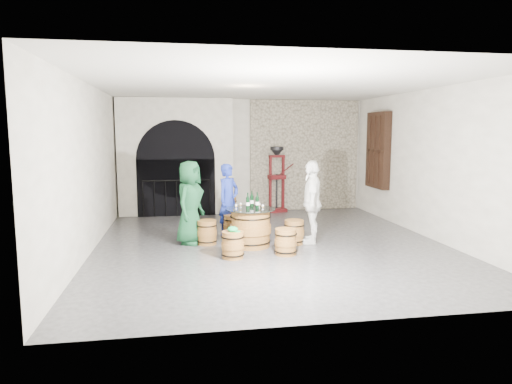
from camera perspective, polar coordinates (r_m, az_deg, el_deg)
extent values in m
plane|color=#2F2F32|center=(9.45, 1.76, -6.45)|extent=(8.00, 8.00, 0.00)
plane|color=beige|center=(13.14, -1.63, 4.55)|extent=(8.00, 0.00, 8.00)
plane|color=beige|center=(5.35, 10.21, 0.09)|extent=(8.00, 0.00, 8.00)
plane|color=beige|center=(9.18, -20.19, 2.80)|extent=(0.00, 8.00, 8.00)
plane|color=beige|center=(10.46, 20.98, 3.29)|extent=(0.00, 8.00, 8.00)
plane|color=beige|center=(9.22, 1.84, 13.23)|extent=(8.00, 8.00, 0.00)
cube|color=#9F957F|center=(13.44, 6.05, 4.58)|extent=(3.20, 0.12, 3.18)
cube|color=beige|center=(12.76, -9.98, 4.35)|extent=(3.10, 0.50, 3.18)
cube|color=black|center=(12.57, -9.90, 0.53)|extent=(2.10, 0.03, 1.55)
cylinder|color=black|center=(12.50, -9.98, 4.05)|extent=(2.10, 0.03, 2.10)
cylinder|color=black|center=(12.48, -9.93, 1.43)|extent=(1.79, 0.04, 0.04)
cylinder|color=black|center=(12.58, -13.94, -0.89)|extent=(0.02, 0.02, 0.98)
cylinder|color=black|center=(12.56, -12.59, -0.86)|extent=(0.02, 0.02, 0.98)
cylinder|color=black|center=(12.55, -11.23, -0.83)|extent=(0.02, 0.02, 0.98)
cylinder|color=black|center=(12.54, -9.88, -0.80)|extent=(0.02, 0.02, 0.98)
cylinder|color=black|center=(12.55, -8.52, -0.77)|extent=(0.02, 0.02, 0.98)
cylinder|color=black|center=(12.55, -7.16, -0.74)|extent=(0.02, 0.02, 0.98)
cylinder|color=black|center=(12.57, -5.80, -0.71)|extent=(0.02, 0.02, 0.98)
cube|color=black|center=(12.53, 15.02, 5.06)|extent=(0.20, 1.10, 2.00)
cube|color=black|center=(12.51, 14.81, 5.07)|extent=(0.06, 0.88, 1.76)
cube|color=black|center=(12.52, 14.93, 5.07)|extent=(0.22, 0.92, 0.06)
cube|color=black|center=(12.26, 15.49, 5.00)|extent=(0.22, 0.06, 1.80)
cube|color=black|center=(12.52, 14.93, 5.07)|extent=(0.22, 0.06, 1.80)
cube|color=black|center=(12.79, 14.40, 5.13)|extent=(0.22, 0.06, 1.80)
cylinder|color=#935C2A|center=(9.14, -0.69, -4.59)|extent=(0.77, 0.77, 0.73)
cylinder|color=#935C2A|center=(9.14, -0.69, -4.59)|extent=(0.82, 0.82, 0.16)
torus|color=black|center=(9.20, -0.68, -6.09)|extent=(0.82, 0.82, 0.02)
torus|color=black|center=(9.09, -0.69, -3.06)|extent=(0.82, 0.82, 0.02)
cylinder|color=#935C2A|center=(9.07, -0.69, -2.28)|extent=(0.78, 0.78, 0.02)
cylinder|color=black|center=(9.07, -0.69, -2.12)|extent=(1.00, 1.00, 0.01)
cylinder|color=#935C2A|center=(9.40, -6.17, -5.09)|extent=(0.39, 0.39, 0.47)
cylinder|color=#935C2A|center=(9.40, -6.17, -5.09)|extent=(0.42, 0.42, 0.10)
torus|color=black|center=(9.44, -6.16, -6.04)|extent=(0.43, 0.43, 0.02)
torus|color=black|center=(9.36, -6.18, -4.12)|extent=(0.43, 0.43, 0.02)
cylinder|color=#935C2A|center=(9.35, -6.19, -3.61)|extent=(0.40, 0.40, 0.02)
cylinder|color=#935C2A|center=(9.99, -2.93, -4.30)|extent=(0.39, 0.39, 0.47)
cylinder|color=#935C2A|center=(9.99, -2.93, -4.30)|extent=(0.42, 0.42, 0.10)
torus|color=black|center=(10.02, -2.93, -5.20)|extent=(0.43, 0.43, 0.02)
torus|color=black|center=(9.95, -2.94, -3.39)|extent=(0.43, 0.43, 0.02)
cylinder|color=#935C2A|center=(9.94, -2.94, -2.91)|extent=(0.40, 0.40, 0.02)
cylinder|color=#935C2A|center=(9.40, 4.78, -5.06)|extent=(0.39, 0.39, 0.47)
cylinder|color=#935C2A|center=(9.40, 4.78, -5.06)|extent=(0.42, 0.42, 0.10)
torus|color=black|center=(9.44, 4.77, -6.02)|extent=(0.43, 0.43, 0.02)
torus|color=black|center=(9.37, 4.80, -4.10)|extent=(0.43, 0.43, 0.02)
cylinder|color=#935C2A|center=(9.35, 4.80, -3.58)|extent=(0.40, 0.40, 0.02)
cylinder|color=#935C2A|center=(8.58, 3.73, -6.29)|extent=(0.39, 0.39, 0.47)
cylinder|color=#935C2A|center=(8.58, 3.73, -6.29)|extent=(0.42, 0.42, 0.10)
torus|color=black|center=(8.62, 3.72, -7.33)|extent=(0.43, 0.43, 0.02)
torus|color=black|center=(8.54, 3.74, -5.24)|extent=(0.43, 0.43, 0.02)
cylinder|color=#935C2A|center=(8.52, 3.75, -4.67)|extent=(0.40, 0.40, 0.02)
cylinder|color=#935C2A|center=(8.35, -2.92, -6.67)|extent=(0.39, 0.39, 0.47)
cylinder|color=#935C2A|center=(8.35, -2.92, -6.67)|extent=(0.42, 0.42, 0.10)
torus|color=black|center=(8.39, -2.92, -7.74)|extent=(0.43, 0.43, 0.02)
torus|color=black|center=(8.31, -2.93, -5.59)|extent=(0.43, 0.43, 0.02)
cylinder|color=#935C2A|center=(8.29, -2.94, -5.01)|extent=(0.40, 0.40, 0.02)
ellipsoid|color=#0D9044|center=(8.28, -2.94, -4.67)|extent=(0.19, 0.19, 0.10)
cylinder|color=#0D9044|center=(8.27, -2.36, -4.96)|extent=(0.12, 0.12, 0.01)
imported|color=#124023|center=(9.40, -8.27, -1.31)|extent=(0.86, 0.99, 1.70)
imported|color=navy|center=(10.09, -3.46, -0.96)|extent=(0.69, 0.67, 1.59)
imported|color=white|center=(9.41, 6.99, -1.28)|extent=(0.68, 1.08, 1.70)
cylinder|color=black|center=(9.00, -1.03, -1.43)|extent=(0.07, 0.07, 0.22)
cylinder|color=white|center=(9.01, -1.03, -1.49)|extent=(0.08, 0.08, 0.06)
cone|color=black|center=(8.99, -1.03, -0.64)|extent=(0.07, 0.07, 0.05)
cylinder|color=black|center=(8.98, -1.03, -0.30)|extent=(0.03, 0.03, 0.07)
cylinder|color=black|center=(9.07, 0.15, -1.36)|extent=(0.07, 0.07, 0.22)
cylinder|color=white|center=(9.07, 0.15, -1.43)|extent=(0.08, 0.08, 0.06)
cone|color=black|center=(9.05, 0.15, -0.58)|extent=(0.07, 0.07, 0.05)
cylinder|color=black|center=(9.04, 0.15, -0.24)|extent=(0.03, 0.03, 0.07)
cylinder|color=black|center=(9.26, -0.52, -1.18)|extent=(0.07, 0.07, 0.22)
cylinder|color=white|center=(9.26, -0.52, -1.24)|extent=(0.08, 0.08, 0.06)
cone|color=black|center=(9.24, -0.52, -0.42)|extent=(0.07, 0.07, 0.05)
cylinder|color=black|center=(9.24, -0.52, -0.08)|extent=(0.03, 0.03, 0.07)
cylinder|color=#935C2A|center=(12.09, -3.40, -2.04)|extent=(0.39, 0.39, 0.55)
cylinder|color=#935C2A|center=(12.09, -3.40, -2.04)|extent=(0.42, 0.42, 0.12)
torus|color=black|center=(12.13, -3.39, -2.91)|extent=(0.43, 0.43, 0.02)
torus|color=black|center=(12.06, -3.40, -1.16)|extent=(0.43, 0.43, 0.02)
cylinder|color=#935C2A|center=(12.05, -3.41, -0.70)|extent=(0.40, 0.40, 0.02)
cube|color=#430B0D|center=(13.18, 2.59, -2.24)|extent=(0.58, 0.50, 0.10)
cube|color=#430B0D|center=(13.05, 2.61, 1.90)|extent=(0.51, 0.37, 0.12)
cube|color=#430B0D|center=(13.00, 2.63, 4.49)|extent=(0.48, 0.20, 0.07)
cylinder|color=black|center=(13.10, 2.60, 0.10)|extent=(0.06, 0.06, 0.98)
cylinder|color=black|center=(12.99, 2.63, 5.48)|extent=(0.37, 0.37, 0.09)
cone|color=black|center=(13.00, 2.63, 4.96)|extent=(0.37, 0.37, 0.20)
cube|color=#430B0D|center=(12.99, 1.80, 1.13)|extent=(0.08, 0.08, 1.57)
cube|color=#430B0D|center=(13.14, 3.40, 1.20)|extent=(0.08, 0.08, 1.57)
cylinder|color=#430B0D|center=(13.11, 3.88, 2.90)|extent=(0.42, 0.11, 0.31)
cube|color=silver|center=(13.45, 7.15, 3.49)|extent=(0.18, 0.10, 0.22)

